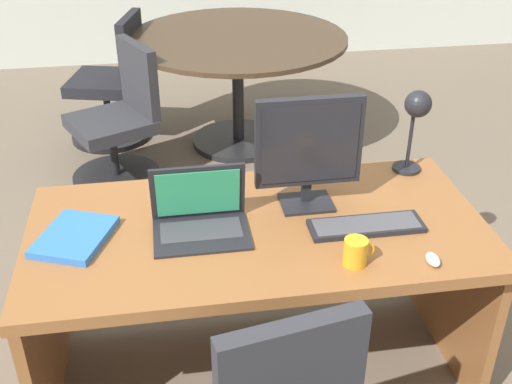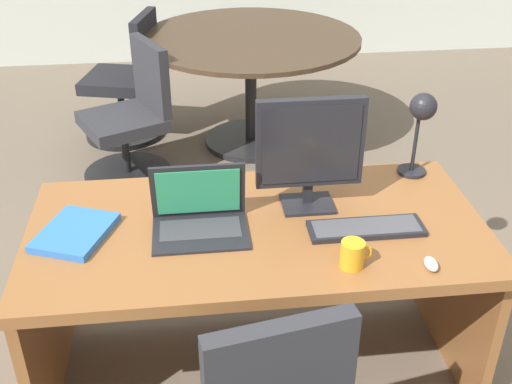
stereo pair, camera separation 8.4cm
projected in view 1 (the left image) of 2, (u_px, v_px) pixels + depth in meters
name	position (u px, v px, depth m)	size (l,w,h in m)	color
ground	(220.00, 192.00, 4.00)	(12.00, 12.00, 0.00)	#6B5B4C
desk	(256.00, 259.00, 2.49)	(1.70, 0.84, 0.73)	brown
monitor	(309.00, 147.00, 2.36)	(0.41, 0.16, 0.45)	black
laptop	(199.00, 210.00, 2.31)	(0.35, 0.25, 0.24)	black
keyboard	(366.00, 226.00, 2.33)	(0.42, 0.13, 0.02)	black
mouse	(433.00, 259.00, 2.15)	(0.04, 0.08, 0.03)	silver
desk_lamp	(416.00, 115.00, 2.57)	(0.12, 0.14, 0.37)	black
book	(75.00, 237.00, 2.27)	(0.31, 0.35, 0.03)	blue
coffee_mug	(356.00, 252.00, 2.13)	(0.11, 0.08, 0.10)	orange
meeting_table	(238.00, 63.00, 4.30)	(1.47, 1.47, 0.79)	black
meeting_chair_near	(120.00, 128.00, 3.99)	(0.62, 0.61, 0.87)	black
meeting_chair_far	(114.00, 90.00, 4.49)	(0.58, 0.56, 0.90)	black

